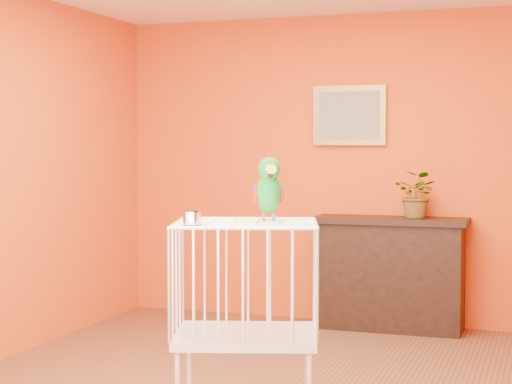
% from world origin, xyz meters
% --- Properties ---
extents(room_shell, '(4.50, 4.50, 4.50)m').
position_xyz_m(room_shell, '(0.00, 0.00, 1.58)').
color(room_shell, '#CD4913').
rests_on(room_shell, ground).
extents(console_cabinet, '(1.23, 0.44, 0.91)m').
position_xyz_m(console_cabinet, '(0.39, 2.03, 0.46)').
color(console_cabinet, black).
rests_on(console_cabinet, ground).
extents(potted_plant, '(0.44, 0.46, 0.29)m').
position_xyz_m(potted_plant, '(0.60, 2.01, 1.06)').
color(potted_plant, '#26722D').
rests_on(potted_plant, console_cabinet).
extents(framed_picture, '(0.62, 0.04, 0.50)m').
position_xyz_m(framed_picture, '(0.00, 2.22, 1.75)').
color(framed_picture, '#A67C3B').
rests_on(framed_picture, room_shell).
extents(birdcage, '(0.84, 0.73, 1.10)m').
position_xyz_m(birdcage, '(0.15, -0.76, 0.57)').
color(birdcage, silver).
rests_on(birdcage, ground).
extents(feed_cup, '(0.09, 0.09, 0.06)m').
position_xyz_m(feed_cup, '(-0.05, -0.99, 1.14)').
color(feed_cup, silver).
rests_on(feed_cup, birdcage).
extents(parrot, '(0.20, 0.29, 0.33)m').
position_xyz_m(parrot, '(0.24, -0.66, 1.27)').
color(parrot, '#59544C').
rests_on(parrot, birdcage).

